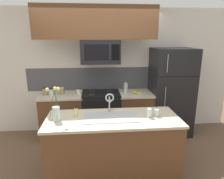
{
  "coord_description": "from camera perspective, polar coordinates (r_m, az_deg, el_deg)",
  "views": [
    {
      "loc": [
        -0.13,
        -2.99,
        2.04
      ],
      "look_at": [
        0.17,
        0.27,
        1.16
      ],
      "focal_mm": 32.0,
      "sensor_mm": 36.0,
      "label": 1
    }
  ],
  "objects": [
    {
      "name": "dish_soap_bottle",
      "position": [
        2.92,
        -10.26,
        -6.47
      ],
      "size": [
        0.06,
        0.05,
        0.16
      ],
      "color": "#DBCC75",
      "rests_on": "island_counter"
    },
    {
      "name": "kitchen_sink",
      "position": [
        2.9,
        -0.37,
        -9.31
      ],
      "size": [
        0.76,
        0.41,
        0.16
      ],
      "color": "#ADAFB5",
      "rests_on": "island_counter"
    },
    {
      "name": "upper_cabinet_band",
      "position": [
        3.84,
        -4.63,
        18.52
      ],
      "size": [
        2.25,
        0.34,
        0.6
      ],
      "primitive_type": "cube",
      "color": "brown"
    },
    {
      "name": "splash_band",
      "position": [
        4.3,
        -3.37,
        3.09
      ],
      "size": [
        3.06,
        0.01,
        0.48
      ],
      "primitive_type": "cube",
      "color": "#4C4C51",
      "rests_on": "rear_partition"
    },
    {
      "name": "storage_jar_tall",
      "position": [
        4.14,
        -18.57,
        -0.51
      ],
      "size": [
        0.09,
        0.09,
        0.15
      ],
      "color": "#997F5B",
      "rests_on": "back_counter_left"
    },
    {
      "name": "microwave",
      "position": [
        3.88,
        -3.33,
        10.75
      ],
      "size": [
        0.74,
        0.4,
        0.45
      ],
      "color": "black"
    },
    {
      "name": "french_press",
      "position": [
        4.13,
        3.93,
        0.56
      ],
      "size": [
        0.09,
        0.09,
        0.27
      ],
      "color": "silver",
      "rests_on": "back_counter_right"
    },
    {
      "name": "flower_vase",
      "position": [
        2.83,
        -15.68,
        -6.16
      ],
      "size": [
        0.18,
        0.13,
        0.5
      ],
      "color": "silver",
      "rests_on": "island_counter"
    },
    {
      "name": "banana_bunch",
      "position": [
        4.07,
        7.17,
        -0.85
      ],
      "size": [
        0.19,
        0.12,
        0.08
      ],
      "color": "yellow",
      "rests_on": "back_counter_right"
    },
    {
      "name": "storage_jar_short",
      "position": [
        4.08,
        -14.06,
        -0.42
      ],
      "size": [
        0.09,
        0.09,
        0.15
      ],
      "color": "#997F5B",
      "rests_on": "back_counter_left"
    },
    {
      "name": "ground_plane",
      "position": [
        3.62,
        -2.39,
        -19.28
      ],
      "size": [
        10.0,
        10.0,
        0.0
      ],
      "primitive_type": "plane",
      "color": "brown"
    },
    {
      "name": "island_counter",
      "position": [
        3.08,
        0.27,
        -15.83
      ],
      "size": [
        1.9,
        0.77,
        0.91
      ],
      "color": "brown",
      "rests_on": "ground"
    },
    {
      "name": "stove_range",
      "position": [
        4.19,
        -3.08,
        -7.07
      ],
      "size": [
        0.76,
        0.64,
        0.93
      ],
      "color": "black",
      "rests_on": "ground"
    },
    {
      "name": "refrigerator",
      "position": [
        4.36,
        16.34,
        -0.66
      ],
      "size": [
        0.82,
        0.74,
        1.81
      ],
      "color": "black",
      "rests_on": "ground"
    },
    {
      "name": "spare_glass",
      "position": [
        2.98,
        12.58,
        -6.48
      ],
      "size": [
        0.07,
        0.07,
        0.1
      ],
      "color": "silver",
      "rests_on": "island_counter"
    },
    {
      "name": "back_counter_right",
      "position": [
        4.28,
        6.59,
        -6.77
      ],
      "size": [
        0.7,
        0.65,
        0.91
      ],
      "color": "brown",
      "rests_on": "ground"
    },
    {
      "name": "back_counter_left",
      "position": [
        4.25,
        -13.87,
        -7.3
      ],
      "size": [
        0.85,
        0.65,
        0.91
      ],
      "color": "brown",
      "rests_on": "ground"
    },
    {
      "name": "drinking_glass",
      "position": [
        2.92,
        10.6,
        -6.61
      ],
      "size": [
        0.07,
        0.07,
        0.13
      ],
      "color": "silver",
      "rests_on": "island_counter"
    },
    {
      "name": "storage_jar_medium",
      "position": [
        4.11,
        -16.95,
        -0.6
      ],
      "size": [
        0.09,
        0.09,
        0.14
      ],
      "color": "silver",
      "rests_on": "back_counter_left"
    },
    {
      "name": "rear_partition",
      "position": [
        4.35,
        0.55,
        5.26
      ],
      "size": [
        5.2,
        0.1,
        2.6
      ],
      "primitive_type": "cube",
      "color": "silver",
      "rests_on": "ground"
    },
    {
      "name": "sink_faucet",
      "position": [
        2.99,
        -0.69,
        -3.06
      ],
      "size": [
        0.14,
        0.14,
        0.31
      ],
      "color": "#B7BABF",
      "rests_on": "island_counter"
    },
    {
      "name": "storage_jar_squat",
      "position": [
        4.04,
        -9.4,
        -0.5
      ],
      "size": [
        0.09,
        0.09,
        0.12
      ],
      "color": "silver",
      "rests_on": "back_counter_left"
    }
  ]
}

